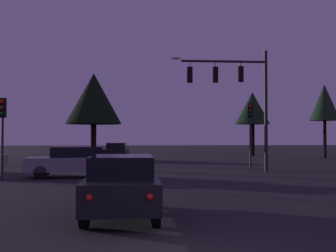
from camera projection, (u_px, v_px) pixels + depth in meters
The scene contains 10 objects.
ground_plane at pixel (144, 166), 31.19m from camera, with size 168.00×168.00×0.00m, color black.
traffic_signal_mast_arm at pixel (237, 88), 25.71m from camera, with size 5.60×0.38×6.99m.
traffic_light_corner_left at pixel (250, 122), 28.24m from camera, with size 0.32×0.36×4.13m.
traffic_light_corner_right at pixel (2, 122), 20.47m from camera, with size 0.31×0.35×3.78m.
car_nearside_lane at pixel (122, 185), 11.15m from camera, with size 1.76×4.40×1.52m.
car_crossing_right at pixel (75, 161), 22.13m from camera, with size 4.78×2.19×1.52m.
car_far_lane at pixel (117, 151), 38.45m from camera, with size 2.11×4.56×1.52m.
tree_behind_sign at pixel (94, 99), 33.42m from camera, with size 4.17×4.17×6.80m.
tree_center_horizon at pixel (252, 108), 48.42m from camera, with size 3.74×3.74×6.91m.
tree_right_cluster at pixel (324, 103), 43.30m from camera, with size 2.89×2.89×7.15m.
Camera 1 is at (-1.09, -6.77, 1.97)m, focal length 47.91 mm.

